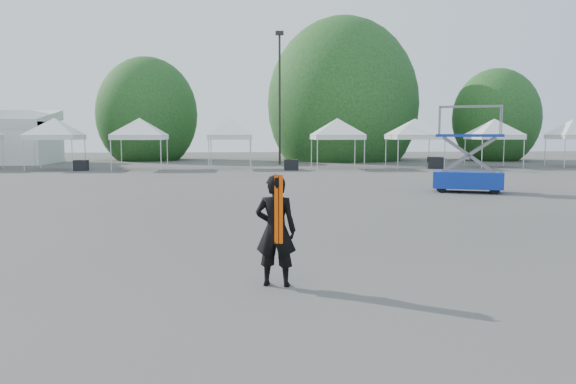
{
  "coord_description": "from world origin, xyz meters",
  "views": [
    {
      "loc": [
        0.18,
        -9.98,
        2.35
      ],
      "look_at": [
        1.0,
        -0.04,
        1.3
      ],
      "focal_mm": 35.0,
      "sensor_mm": 36.0,
      "label": 1
    }
  ],
  "objects": [
    {
      "name": "tent_extra_8",
      "position": [
        23.08,
        27.37,
        3.06
      ],
      "size": [
        3.78,
        3.78,
        3.88
      ],
      "color": "silver",
      "rests_on": "ground"
    },
    {
      "name": "crate_east",
      "position": [
        12.99,
        26.37,
        0.38
      ],
      "size": [
        1.13,
        0.96,
        0.77
      ],
      "primitive_type": "cube",
      "rotation": [
        0.0,
        0.0,
        -0.22
      ],
      "color": "black",
      "rests_on": "ground"
    },
    {
      "name": "man",
      "position": [
        0.69,
        -1.51,
        0.87
      ],
      "size": [
        0.71,
        0.55,
        1.73
      ],
      "rotation": [
        0.0,
        0.0,
        2.91
      ],
      "color": "black",
      "rests_on": "ground"
    },
    {
      "name": "tent_g",
      "position": [
        11.9,
        27.5,
        3.06
      ],
      "size": [
        4.71,
        4.71,
        3.88
      ],
      "color": "silver",
      "rests_on": "ground"
    },
    {
      "name": "tent_h",
      "position": [
        17.47,
        27.45,
        3.06
      ],
      "size": [
        4.35,
        4.35,
        3.88
      ],
      "color": "silver",
      "rests_on": "ground"
    },
    {
      "name": "tent_e",
      "position": [
        -0.59,
        27.55,
        3.06
      ],
      "size": [
        4.09,
        4.09,
        3.88
      ],
      "color": "silver",
      "rests_on": "ground"
    },
    {
      "name": "crate_mid",
      "position": [
        3.3,
        25.55,
        0.34
      ],
      "size": [
        0.88,
        0.69,
        0.68
      ],
      "primitive_type": "cube",
      "rotation": [
        0.0,
        0.0,
        0.01
      ],
      "color": "black",
      "rests_on": "ground"
    },
    {
      "name": "tree_mid_w",
      "position": [
        -8.0,
        40.0,
        3.93
      ],
      "size": [
        4.16,
        4.16,
        6.33
      ],
      "color": "#382314",
      "rests_on": "ground"
    },
    {
      "name": "tree_far_e",
      "position": [
        22.0,
        37.0,
        3.63
      ],
      "size": [
        3.84,
        3.84,
        5.84
      ],
      "color": "#382314",
      "rests_on": "ground"
    },
    {
      "name": "scissor_lift",
      "position": [
        9.17,
        11.67,
        1.72
      ],
      "size": [
        2.94,
        2.21,
        3.41
      ],
      "rotation": [
        0.0,
        0.0,
        -0.38
      ],
      "color": "#0C409F",
      "rests_on": "ground"
    },
    {
      "name": "ground",
      "position": [
        0.0,
        0.0,
        0.0
      ],
      "size": [
        120.0,
        120.0,
        0.0
      ],
      "primitive_type": "plane",
      "color": "#474442",
      "rests_on": "ground"
    },
    {
      "name": "tent_d",
      "position": [
        -6.4,
        27.15,
        3.06
      ],
      "size": [
        4.61,
        4.61,
        3.88
      ],
      "color": "silver",
      "rests_on": "ground"
    },
    {
      "name": "light_pole_east",
      "position": [
        3.0,
        32.0,
        5.52
      ],
      "size": [
        0.6,
        0.25,
        9.8
      ],
      "color": "black",
      "rests_on": "ground"
    },
    {
      "name": "crate_west",
      "position": [
        -9.91,
        26.12,
        0.33
      ],
      "size": [
        0.88,
        0.7,
        0.66
      ],
      "primitive_type": "cube",
      "rotation": [
        0.0,
        0.0,
        0.04
      ],
      "color": "black",
      "rests_on": "ground"
    },
    {
      "name": "tent_c",
      "position": [
        -11.84,
        27.47,
        3.06
      ],
      "size": [
        4.42,
        4.42,
        3.88
      ],
      "color": "silver",
      "rests_on": "ground"
    },
    {
      "name": "tent_f",
      "position": [
        6.49,
        27.01,
        3.06
      ],
      "size": [
        4.59,
        4.59,
        3.88
      ],
      "color": "silver",
      "rests_on": "ground"
    },
    {
      "name": "tree_mid_e",
      "position": [
        9.0,
        39.0,
        4.84
      ],
      "size": [
        5.12,
        5.12,
        7.79
      ],
      "color": "#382314",
      "rests_on": "ground"
    }
  ]
}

